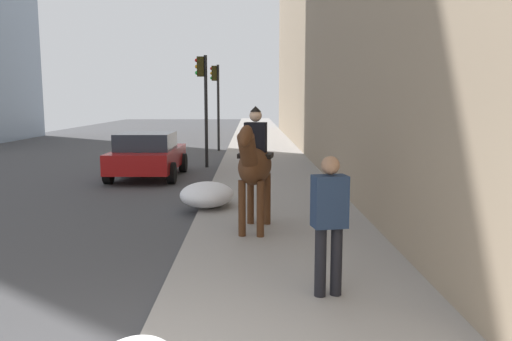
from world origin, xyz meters
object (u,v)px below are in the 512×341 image
Objects in this scene: mounted_horse_near at (254,164)px; pedestrian_greeting at (329,217)px; traffic_light_near_curb at (203,93)px; traffic_light_far_curb at (216,94)px; car_near_lane at (148,155)px.

mounted_horse_near reaches higher than pedestrian_greeting.
traffic_light_near_curb is 6.07m from traffic_light_far_curb.
pedestrian_greeting is 0.43× the size of car_near_lane.
pedestrian_greeting is 0.42× the size of traffic_light_near_curb.
car_near_lane is at bearing 12.11° from pedestrian_greeting.
pedestrian_greeting is 18.88m from traffic_light_far_curb.
pedestrian_greeting is 12.94m from traffic_light_near_curb.
car_near_lane is (7.05, 3.32, -0.60)m from mounted_horse_near.
traffic_light_near_curb is (12.57, 2.63, 1.60)m from pedestrian_greeting.
traffic_light_far_curb is (8.54, -1.62, 1.99)m from car_near_lane.
car_near_lane is 0.97× the size of traffic_light_near_curb.
mounted_horse_near is 0.56× the size of traffic_light_near_curb.
traffic_light_near_curb reaches higher than mounted_horse_near.
mounted_horse_near is at bearing 5.43° from pedestrian_greeting.
traffic_light_far_curb reaches higher than pedestrian_greeting.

